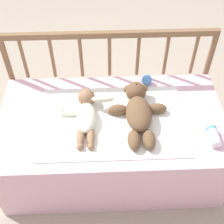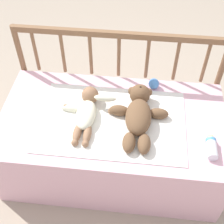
{
  "view_description": "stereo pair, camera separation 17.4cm",
  "coord_description": "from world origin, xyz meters",
  "px_view_note": "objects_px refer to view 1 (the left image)",
  "views": [
    {
      "loc": [
        -0.05,
        -1.17,
        1.8
      ],
      "look_at": [
        0.0,
        -0.01,
        0.51
      ],
      "focal_mm": 50.0,
      "sensor_mm": 36.0,
      "label": 1
    },
    {
      "loc": [
        0.13,
        -1.17,
        1.8
      ],
      "look_at": [
        0.0,
        -0.01,
        0.51
      ],
      "focal_mm": 50.0,
      "sensor_mm": 36.0,
      "label": 2
    }
  ],
  "objects_px": {
    "teddy_bear": "(138,111)",
    "baby_bottle": "(213,135)",
    "baby": "(86,114)",
    "toy_ball": "(147,80)"
  },
  "relations": [
    {
      "from": "baby_bottle",
      "to": "toy_ball",
      "type": "relative_size",
      "value": 2.19
    },
    {
      "from": "baby",
      "to": "toy_ball",
      "type": "distance_m",
      "value": 0.47
    },
    {
      "from": "teddy_bear",
      "to": "baby",
      "type": "bearing_deg",
      "value": 179.93
    },
    {
      "from": "teddy_bear",
      "to": "baby",
      "type": "distance_m",
      "value": 0.29
    },
    {
      "from": "baby",
      "to": "toy_ball",
      "type": "relative_size",
      "value": 6.05
    },
    {
      "from": "teddy_bear",
      "to": "baby_bottle",
      "type": "relative_size",
      "value": 3.17
    },
    {
      "from": "teddy_bear",
      "to": "toy_ball",
      "type": "distance_m",
      "value": 0.29
    },
    {
      "from": "teddy_bear",
      "to": "baby",
      "type": "xyz_separation_m",
      "value": [
        -0.29,
        0.0,
        -0.01
      ]
    },
    {
      "from": "teddy_bear",
      "to": "baby_bottle",
      "type": "xyz_separation_m",
      "value": [
        0.39,
        -0.17,
        -0.03
      ]
    },
    {
      "from": "baby_bottle",
      "to": "teddy_bear",
      "type": "bearing_deg",
      "value": 157.07
    }
  ]
}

